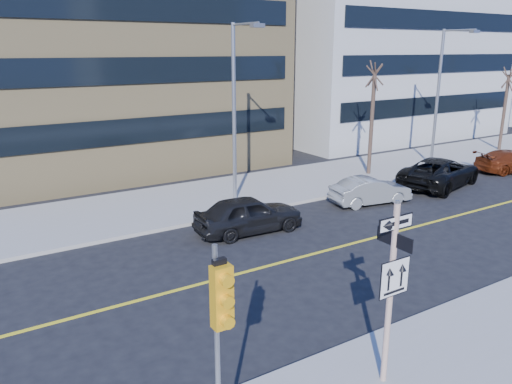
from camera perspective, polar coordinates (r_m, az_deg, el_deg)
ground at (r=13.46m, az=6.34°, el=-15.63°), size 120.00×120.00×0.00m
far_sidewalk at (r=33.50m, az=18.01°, el=3.25°), size 66.00×6.00×0.15m
road_centerline at (r=24.21m, az=23.10°, el=-2.18°), size 40.00×0.14×0.01m
sign_pole at (r=10.70m, az=15.21°, el=-10.09°), size 0.92×0.92×4.06m
traffic_signal at (r=8.09m, az=-4.02°, el=-13.77°), size 0.32×0.45×4.00m
parked_car_a at (r=19.75m, az=-0.84°, el=-2.55°), size 2.03×4.48×1.49m
parked_car_b at (r=24.00m, az=12.96°, el=0.14°), size 2.00×4.03×1.27m
parked_car_c at (r=28.11m, az=20.30°, el=2.14°), size 3.87×6.01×1.54m
parked_car_d at (r=33.18m, az=27.21°, el=3.16°), size 2.91×4.82×1.31m
streetlight_a at (r=22.75m, az=-2.23°, el=10.26°), size 0.55×2.25×8.00m
streetlight_b at (r=32.07m, az=20.45°, el=10.98°), size 0.55×2.25×8.00m
street_tree_west at (r=28.63m, az=13.39°, el=12.59°), size 1.80×1.80×6.35m
street_tree_east at (r=39.11m, az=26.88°, el=11.30°), size 1.80×1.80×5.75m
building_brick at (r=35.18m, az=-17.65°, el=18.53°), size 18.00×18.00×18.00m
building_grey_mid at (r=45.37m, az=12.03°, el=16.30°), size 20.00×16.00×15.00m
building_grey_far at (r=63.39m, az=24.47°, el=15.55°), size 18.00×18.00×16.00m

